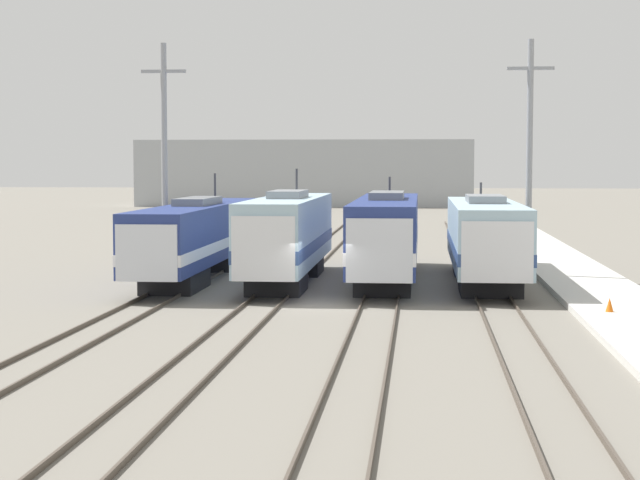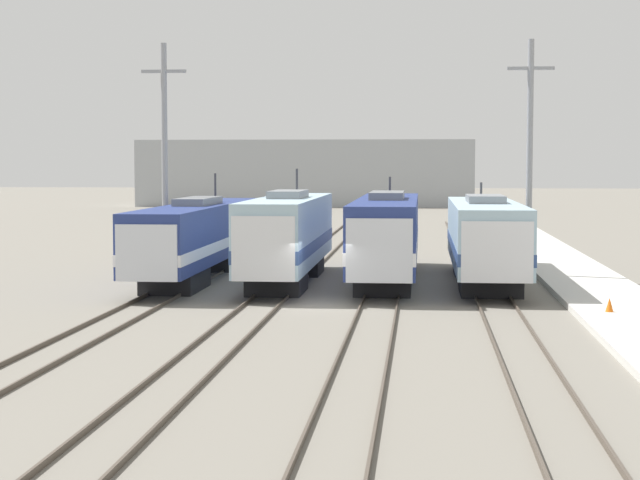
# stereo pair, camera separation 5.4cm
# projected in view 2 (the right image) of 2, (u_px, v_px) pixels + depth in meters

# --- Properties ---
(ground_plane) EXTENTS (400.00, 400.00, 0.00)m
(ground_plane) POSITION_uv_depth(u_px,v_px,m) (321.00, 306.00, 42.74)
(ground_plane) COLOR slate
(rail_pair_far_left) EXTENTS (1.51, 120.00, 0.15)m
(rail_pair_far_left) POSITION_uv_depth(u_px,v_px,m) (150.00, 302.00, 43.40)
(rail_pair_far_left) COLOR #4C4238
(rail_pair_far_left) RESTS_ON ground_plane
(rail_pair_center_left) EXTENTS (1.51, 120.00, 0.15)m
(rail_pair_center_left) POSITION_uv_depth(u_px,v_px,m) (264.00, 303.00, 42.95)
(rail_pair_center_left) COLOR #4C4238
(rail_pair_center_left) RESTS_ON ground_plane
(rail_pair_center_right) EXTENTS (1.51, 120.00, 0.15)m
(rail_pair_center_right) POSITION_uv_depth(u_px,v_px,m) (379.00, 304.00, 42.51)
(rail_pair_center_right) COLOR #4C4238
(rail_pair_center_right) RESTS_ON ground_plane
(rail_pair_far_right) EXTENTS (1.51, 120.00, 0.15)m
(rail_pair_far_right) POSITION_uv_depth(u_px,v_px,m) (497.00, 306.00, 42.07)
(rail_pair_far_right) COLOR #4C4238
(rail_pair_far_right) RESTS_ON ground_plane
(locomotive_far_left) EXTENTS (2.78, 20.04, 5.14)m
(locomotive_far_left) POSITION_uv_depth(u_px,v_px,m) (196.00, 237.00, 52.07)
(locomotive_far_left) COLOR black
(locomotive_far_left) RESTS_ON ground_plane
(locomotive_center_left) EXTENTS (2.84, 16.13, 5.41)m
(locomotive_center_left) POSITION_uv_depth(u_px,v_px,m) (287.00, 236.00, 50.28)
(locomotive_center_left) COLOR #232326
(locomotive_center_left) RESTS_ON ground_plane
(locomotive_center_right) EXTENTS (2.92, 18.91, 4.98)m
(locomotive_center_right) POSITION_uv_depth(u_px,v_px,m) (387.00, 236.00, 50.98)
(locomotive_center_right) COLOR black
(locomotive_center_right) RESTS_ON ground_plane
(locomotive_far_right) EXTENTS (3.13, 16.89, 4.71)m
(locomotive_far_right) POSITION_uv_depth(u_px,v_px,m) (486.00, 239.00, 50.04)
(locomotive_far_right) COLOR #232326
(locomotive_far_right) RESTS_ON ground_plane
(catenary_tower_left) EXTENTS (2.26, 0.30, 11.65)m
(catenary_tower_left) POSITION_uv_depth(u_px,v_px,m) (165.00, 156.00, 53.45)
(catenary_tower_left) COLOR gray
(catenary_tower_left) RESTS_ON ground_plane
(catenary_tower_right) EXTENTS (2.26, 0.30, 11.65)m
(catenary_tower_right) POSITION_uv_depth(u_px,v_px,m) (530.00, 156.00, 51.73)
(catenary_tower_right) COLOR gray
(catenary_tower_right) RESTS_ON ground_plane
(platform) EXTENTS (4.00, 120.00, 0.26)m
(platform) POSITION_uv_depth(u_px,v_px,m) (618.00, 306.00, 41.62)
(platform) COLOR beige
(platform) RESTS_ON ground_plane
(traffic_cone) EXTENTS (0.30, 0.30, 0.51)m
(traffic_cone) POSITION_uv_depth(u_px,v_px,m) (609.00, 305.00, 39.06)
(traffic_cone) COLOR orange
(traffic_cone) RESTS_ON platform
(depot_building) EXTENTS (43.73, 10.87, 8.66)m
(depot_building) POSITION_uv_depth(u_px,v_px,m) (307.00, 173.00, 141.59)
(depot_building) COLOR #9EA3A8
(depot_building) RESTS_ON ground_plane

